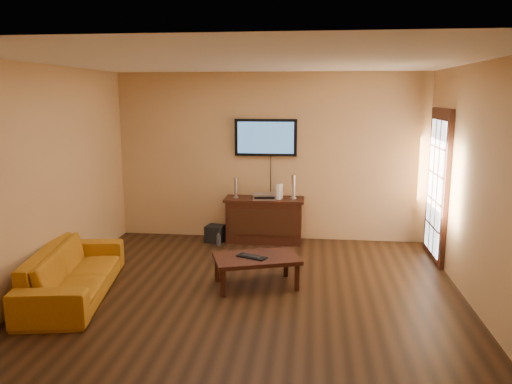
% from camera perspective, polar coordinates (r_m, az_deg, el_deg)
% --- Properties ---
extents(ground_plane, '(5.00, 5.00, 0.00)m').
position_cam_1_polar(ground_plane, '(6.02, -0.57, -11.80)').
color(ground_plane, black).
rests_on(ground_plane, ground).
extents(room_walls, '(5.00, 5.00, 5.00)m').
position_cam_1_polar(room_walls, '(6.21, 0.12, 5.02)').
color(room_walls, tan).
rests_on(room_walls, ground).
extents(french_door, '(0.07, 1.02, 2.22)m').
position_cam_1_polar(french_door, '(7.53, 20.01, 0.51)').
color(french_door, black).
rests_on(french_door, ground).
extents(media_console, '(1.27, 0.48, 0.72)m').
position_cam_1_polar(media_console, '(8.04, 0.95, -3.20)').
color(media_console, black).
rests_on(media_console, ground).
extents(television, '(1.00, 0.08, 0.59)m').
position_cam_1_polar(television, '(8.03, 1.12, 6.25)').
color(television, black).
rests_on(television, ground).
extents(coffee_table, '(1.16, 0.91, 0.38)m').
position_cam_1_polar(coffee_table, '(6.21, 0.04, -7.83)').
color(coffee_table, black).
rests_on(coffee_table, ground).
extents(sofa, '(0.91, 2.05, 0.77)m').
position_cam_1_polar(sofa, '(6.29, -20.17, -7.73)').
color(sofa, '#B36E13').
rests_on(sofa, ground).
extents(speaker_left, '(0.09, 0.09, 0.32)m').
position_cam_1_polar(speaker_left, '(7.99, -2.34, 0.40)').
color(speaker_left, silver).
rests_on(speaker_left, media_console).
extents(speaker_right, '(0.10, 0.10, 0.38)m').
position_cam_1_polar(speaker_right, '(7.92, 4.29, 0.48)').
color(speaker_right, silver).
rests_on(speaker_right, media_console).
extents(av_receiver, '(0.40, 0.31, 0.08)m').
position_cam_1_polar(av_receiver, '(7.91, 0.93, -0.49)').
color(av_receiver, silver).
rests_on(av_receiver, media_console).
extents(game_console, '(0.09, 0.18, 0.24)m').
position_cam_1_polar(game_console, '(7.90, 2.73, 0.07)').
color(game_console, white).
rests_on(game_console, media_console).
extents(subwoofer, '(0.32, 0.32, 0.27)m').
position_cam_1_polar(subwoofer, '(8.11, -4.70, -4.77)').
color(subwoofer, black).
rests_on(subwoofer, ground).
extents(bottle, '(0.07, 0.07, 0.21)m').
position_cam_1_polar(bottle, '(7.88, -4.32, -5.51)').
color(bottle, white).
rests_on(bottle, ground).
extents(keyboard, '(0.40, 0.28, 0.02)m').
position_cam_1_polar(keyboard, '(6.15, -0.48, -7.40)').
color(keyboard, black).
rests_on(keyboard, coffee_table).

